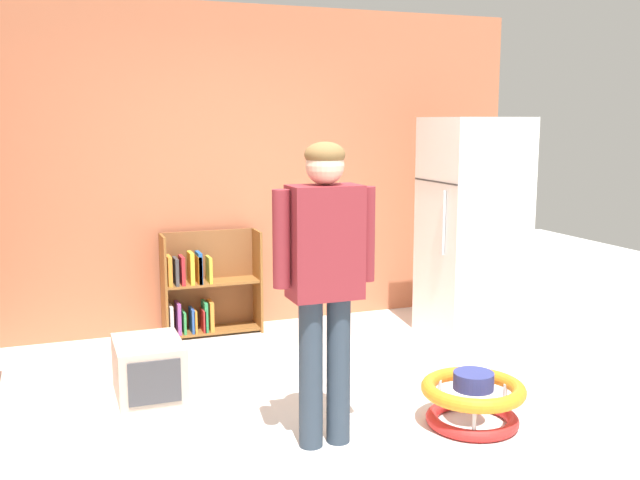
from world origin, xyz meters
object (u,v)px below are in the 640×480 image
refrigerator (472,229)px  bookshelf (204,289)px  pet_carrier (149,368)px  standing_person (325,267)px  baby_walker (473,399)px

refrigerator → bookshelf: refrigerator is taller
pet_carrier → standing_person: bearing=-52.7°
baby_walker → pet_carrier: 2.04m
refrigerator → baby_walker: refrigerator is taller
standing_person → pet_carrier: 1.56m
baby_walker → pet_carrier: bearing=146.4°
standing_person → refrigerator: bearing=38.9°
pet_carrier → bookshelf: bearing=63.8°
baby_walker → pet_carrier: (-1.70, 1.13, 0.02)m
standing_person → pet_carrier: size_ratio=2.99×
bookshelf → standing_person: standing_person is taller
refrigerator → pet_carrier: (-2.65, -0.43, -0.71)m
bookshelf → standing_person: 2.39m
standing_person → baby_walker: 1.22m
baby_walker → pet_carrier: pet_carrier is taller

